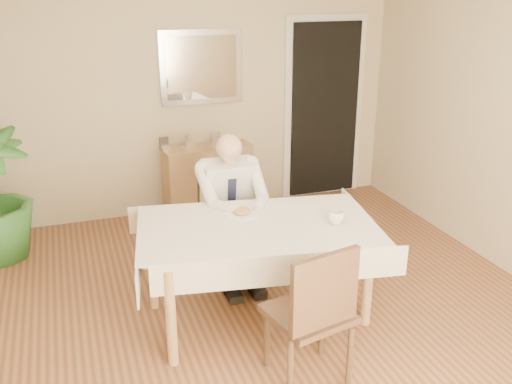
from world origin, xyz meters
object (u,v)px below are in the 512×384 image
object	(u,v)px
chair_near	(315,310)
coffee_mug	(336,217)
sideboard	(208,180)
chair_far	(224,216)
seated_man	(233,204)
dining_table	(257,235)

from	to	relation	value
chair_near	coffee_mug	bearing A→B (deg)	43.22
coffee_mug	sideboard	world-z (taller)	coffee_mug
coffee_mug	chair_far	bearing A→B (deg)	117.65
chair_far	seated_man	size ratio (longest dim) A/B	0.68
seated_man	coffee_mug	bearing A→B (deg)	-54.23
chair_far	chair_near	xyz separation A→B (m)	(0.06, -1.75, 0.08)
seated_man	coffee_mug	xyz separation A→B (m)	(0.54, -0.75, 0.11)
chair_far	sideboard	distance (m)	1.25
dining_table	coffee_mug	xyz separation A→B (m)	(0.54, -0.16, 0.13)
chair_near	seated_man	distance (m)	1.47
seated_man	coffee_mug	size ratio (longest dim) A/B	10.51
dining_table	seated_man	size ratio (longest dim) A/B	1.51
dining_table	chair_far	bearing A→B (deg)	99.48
dining_table	chair_near	bearing A→B (deg)	-76.52
dining_table	coffee_mug	distance (m)	0.58
dining_table	sideboard	bearing A→B (deg)	94.76
chair_far	sideboard	bearing A→B (deg)	84.80
seated_man	sideboard	bearing A→B (deg)	83.44
chair_near	coffee_mug	distance (m)	0.89
dining_table	sideboard	distance (m)	2.14
chair_far	chair_near	distance (m)	1.75
chair_near	dining_table	bearing A→B (deg)	81.34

